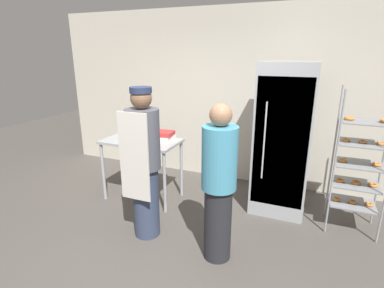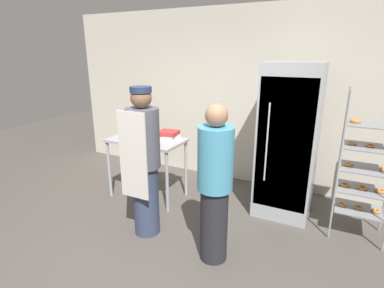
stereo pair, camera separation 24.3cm
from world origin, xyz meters
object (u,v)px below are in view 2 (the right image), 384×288
person_customer (215,185)px  person_baker (144,161)px  binder_stack (168,135)px  baking_rack (366,169)px  refrigerator (288,141)px  donut_box (137,137)px  blender_pitcher (147,127)px

person_customer → person_baker: bearing=175.2°
person_baker → binder_stack: bearing=105.1°
person_baker → person_customer: 0.91m
baking_rack → person_baker: (-2.25, -1.08, 0.07)m
refrigerator → donut_box: bearing=-163.8°
refrigerator → donut_box: size_ratio=7.68×
blender_pitcher → person_baker: 1.24m
binder_stack → person_customer: 1.57m
refrigerator → person_baker: bearing=-136.7°
baking_rack → person_baker: bearing=-154.4°
refrigerator → person_customer: refrigerator is taller
donut_box → blender_pitcher: size_ratio=1.01×
refrigerator → person_baker: 1.87m
person_baker → blender_pitcher: bearing=123.6°
refrigerator → person_baker: refrigerator is taller
donut_box → person_baker: person_baker is taller
baking_rack → person_baker: 2.49m
blender_pitcher → person_baker: size_ratio=0.15×
donut_box → person_baker: (0.63, -0.70, -0.03)m
baking_rack → donut_box: (-2.88, -0.37, 0.10)m
donut_box → binder_stack: (0.36, 0.27, 0.01)m
donut_box → binder_stack: donut_box is taller
donut_box → person_baker: size_ratio=0.15×
blender_pitcher → binder_stack: 0.43m
baking_rack → donut_box: size_ratio=6.66×
person_baker → person_customer: (0.90, -0.08, -0.07)m
baking_rack → person_baker: person_baker is taller
refrigerator → donut_box: (-1.99, -0.58, -0.05)m
binder_stack → baking_rack: bearing=2.4°
refrigerator → person_baker: size_ratio=1.14×
donut_box → person_baker: 0.94m
person_baker → baking_rack: bearing=25.6°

